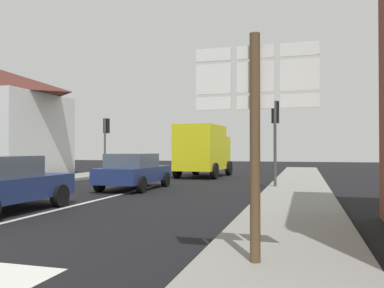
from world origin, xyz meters
TOP-DOWN VIEW (x-y plane):
  - ground_plane at (0.00, 10.00)m, footprint 80.00×80.00m
  - sidewalk_right at (6.19, 8.00)m, footprint 2.39×44.00m
  - lane_centre_stripe at (0.00, 6.00)m, footprint 0.16×12.00m
  - sedan_far at (-0.33, 10.39)m, footprint 1.98×4.21m
  - delivery_truck at (0.63, 18.22)m, footprint 2.68×5.10m
  - route_sign_post at (5.82, 0.70)m, footprint 1.66×0.14m
  - traffic_light_far_left at (-5.29, 17.22)m, footprint 0.30×0.49m
  - traffic_light_near_right at (5.29, 11.90)m, footprint 0.30×0.49m

SIDE VIEW (x-z plane):
  - ground_plane at x=0.00m, z-range 0.00..0.00m
  - lane_centre_stripe at x=0.00m, z-range 0.00..0.01m
  - sidewalk_right at x=6.19m, z-range 0.00..0.14m
  - sedan_far at x=-0.33m, z-range 0.03..1.50m
  - delivery_truck at x=0.63m, z-range 0.13..3.18m
  - route_sign_post at x=5.82m, z-range 0.40..3.60m
  - traffic_light_far_left at x=-5.29m, z-range 0.85..4.40m
  - traffic_light_near_right at x=5.29m, z-range 0.87..4.50m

